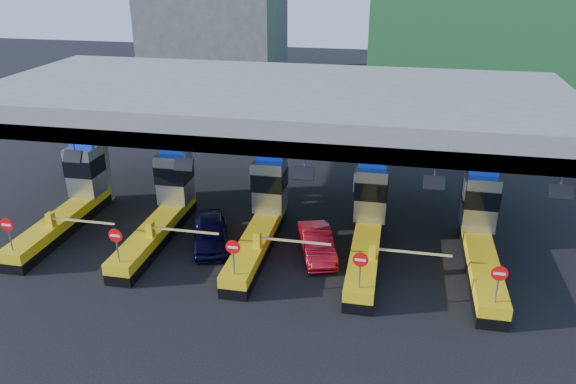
# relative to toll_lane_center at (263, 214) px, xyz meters

# --- Properties ---
(ground) EXTENTS (120.00, 120.00, 0.00)m
(ground) POSITION_rel_toll_lane_center_xyz_m (-0.00, -0.28, -1.40)
(ground) COLOR black
(ground) RESTS_ON ground
(toll_canopy) EXTENTS (28.00, 12.09, 7.00)m
(toll_canopy) POSITION_rel_toll_lane_center_xyz_m (-0.00, 2.59, 4.74)
(toll_canopy) COLOR slate
(toll_canopy) RESTS_ON ground
(toll_lane_far_left) EXTENTS (4.43, 8.00, 4.16)m
(toll_lane_far_left) POSITION_rel_toll_lane_center_xyz_m (-10.00, 0.00, 0.00)
(toll_lane_far_left) COLOR black
(toll_lane_far_left) RESTS_ON ground
(toll_lane_left) EXTENTS (4.43, 8.00, 4.16)m
(toll_lane_left) POSITION_rel_toll_lane_center_xyz_m (-5.00, 0.00, 0.00)
(toll_lane_left) COLOR black
(toll_lane_left) RESTS_ON ground
(toll_lane_center) EXTENTS (4.43, 8.00, 4.16)m
(toll_lane_center) POSITION_rel_toll_lane_center_xyz_m (0.00, 0.00, 0.00)
(toll_lane_center) COLOR black
(toll_lane_center) RESTS_ON ground
(toll_lane_right) EXTENTS (4.43, 8.00, 4.16)m
(toll_lane_right) POSITION_rel_toll_lane_center_xyz_m (5.00, 0.00, 0.00)
(toll_lane_right) COLOR black
(toll_lane_right) RESTS_ON ground
(toll_lane_far_right) EXTENTS (4.43, 8.00, 4.16)m
(toll_lane_far_right) POSITION_rel_toll_lane_center_xyz_m (10.00, 0.00, 0.00)
(toll_lane_far_right) COLOR black
(toll_lane_far_right) RESTS_ON ground
(van) EXTENTS (2.90, 4.39, 1.39)m
(van) POSITION_rel_toll_lane_center_xyz_m (-2.31, -1.01, -0.70)
(van) COLOR black
(van) RESTS_ON ground
(red_car) EXTENTS (2.42, 4.04, 1.26)m
(red_car) POSITION_rel_toll_lane_center_xyz_m (2.78, -1.00, -0.77)
(red_car) COLOR maroon
(red_car) RESTS_ON ground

